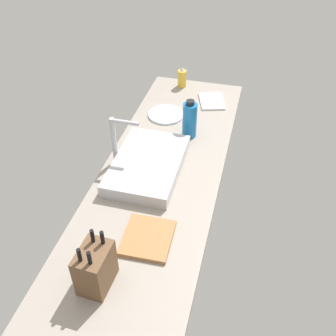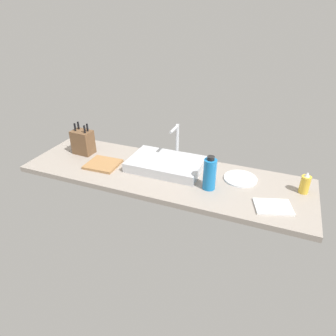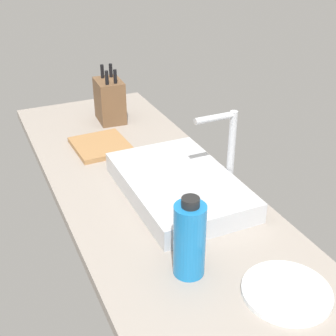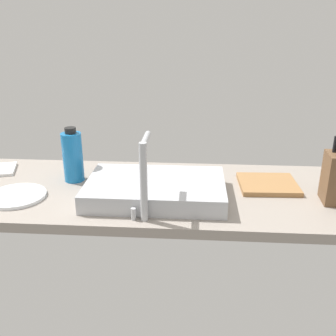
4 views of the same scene
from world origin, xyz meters
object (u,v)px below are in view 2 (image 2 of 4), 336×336
soap_bottle (305,184)px  water_bottle (210,174)px  knife_block (83,142)px  dish_towel (273,207)px  dinner_plate (240,179)px  cutting_board (103,164)px  sink_basin (166,164)px  faucet (177,139)px

soap_bottle → water_bottle: size_ratio=0.64×
knife_block → dish_towel: bearing=-4.5°
dinner_plate → dish_towel: 31.98cm
cutting_board → dish_towel: (113.04, -7.07, -0.30)cm
sink_basin → knife_block: (-65.27, -0.72, 5.76)cm
knife_block → cutting_board: knife_block is taller
water_bottle → sink_basin: bearing=158.4°
cutting_board → water_bottle: water_bottle is taller
cutting_board → dinner_plate: cutting_board is taller
sink_basin → cutting_board: size_ratio=2.27×
dish_towel → soap_bottle: bearing=55.9°
sink_basin → dish_towel: sink_basin is taller
soap_bottle → water_bottle: water_bottle is taller
soap_bottle → dish_towel: bearing=-124.1°
cutting_board → soap_bottle: bearing=6.8°
sink_basin → dinner_plate: size_ratio=2.33×
sink_basin → soap_bottle: bearing=1.9°
knife_block → soap_bottle: bearing=4.7°
dish_towel → knife_block: bearing=172.2°
soap_bottle → dinner_plate: soap_bottle is taller
dinner_plate → sink_basin: bearing=-175.5°
faucet → dinner_plate: size_ratio=1.23×
faucet → water_bottle: size_ratio=1.20×
sink_basin → cutting_board: sink_basin is taller
cutting_board → sink_basin: bearing=16.6°
dinner_plate → dish_towel: bearing=-47.0°
knife_block → soap_bottle: size_ratio=1.68×
knife_block → dinner_plate: knife_block is taller
faucet → knife_block: size_ratio=1.11×
water_bottle → dish_towel: 39.53cm
water_bottle → cutting_board: bearing=179.3°
dinner_plate → soap_bottle: bearing=-1.7°
sink_basin → knife_block: bearing=-179.4°
knife_block → water_bottle: 99.61cm
cutting_board → knife_block: bearing=153.8°
faucet → knife_block: bearing=-166.4°
sink_basin → water_bottle: size_ratio=2.27×
water_bottle → dish_towel: (37.91, -6.15, -9.36)cm
dinner_plate → dish_towel: (21.81, -23.39, 0.00)cm
dinner_plate → dish_towel: same height
faucet → dinner_plate: faucet is taller
sink_basin → soap_bottle: (86.56, 2.85, 2.76)cm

